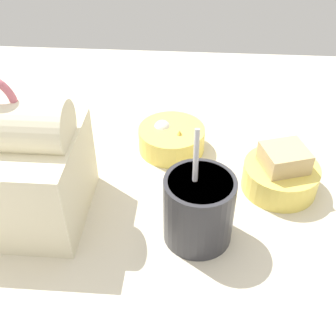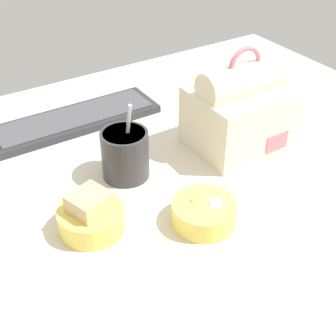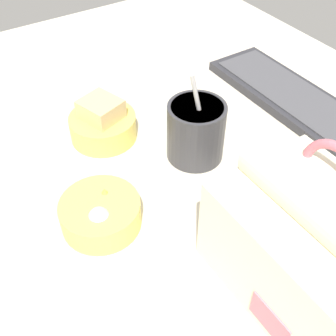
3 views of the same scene
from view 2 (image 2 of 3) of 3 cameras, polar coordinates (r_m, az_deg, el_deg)
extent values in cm
cube|color=beige|center=(95.23, 0.23, -1.89)|extent=(140.00, 110.00, 2.00)
cube|color=#2D2D33|center=(115.07, -11.29, 5.75)|extent=(40.72, 12.70, 1.80)
cube|color=#47474C|center=(114.56, -11.35, 6.20)|extent=(37.46, 10.41, 0.30)
cube|color=#EFE5C1|center=(103.42, 8.70, 6.10)|extent=(20.68, 16.75, 13.34)
cylinder|color=#EFE5C1|center=(99.47, 9.15, 10.45)|extent=(19.65, 7.34, 7.34)
cube|color=#DB707F|center=(102.00, 13.14, 3.09)|extent=(5.79, 0.30, 4.00)
torus|color=#DB707F|center=(98.13, 9.33, 12.19)|extent=(8.24, 1.00, 8.24)
cylinder|color=#333338|center=(93.42, -5.24, 1.66)|extent=(9.52, 9.52, 10.04)
cylinder|color=gold|center=(90.87, -5.40, 4.12)|extent=(8.38, 8.38, 0.60)
cylinder|color=silver|center=(90.06, -4.90, 4.87)|extent=(0.70, 3.47, 11.37)
cylinder|color=#EFD65B|center=(83.24, -9.33, -6.17)|extent=(11.71, 11.71, 4.38)
cube|color=tan|center=(81.66, -9.49, -4.91)|extent=(7.93, 7.56, 6.13)
cylinder|color=#EFD65B|center=(83.74, 4.39, -5.48)|extent=(11.58, 11.58, 4.22)
ellipsoid|color=white|center=(83.27, 5.75, -4.75)|extent=(3.15, 3.15, 3.70)
cone|color=#EFBC47|center=(83.30, 2.96, -4.62)|extent=(5.23, 5.23, 3.59)
sphere|color=black|center=(81.85, 6.06, -6.71)|extent=(1.39, 1.39, 1.39)
sphere|color=black|center=(82.47, 6.04, -6.32)|extent=(1.39, 1.39, 1.39)
sphere|color=black|center=(82.97, 5.73, -5.98)|extent=(1.39, 1.39, 1.39)
sphere|color=black|center=(83.21, 5.21, -5.80)|extent=(1.39, 1.39, 1.39)
camera|label=1|loc=(1.16, -16.58, 28.59)|focal=45.00mm
camera|label=3|loc=(0.86, 35.30, 24.36)|focal=45.00mm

